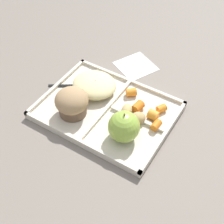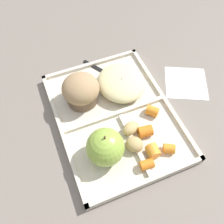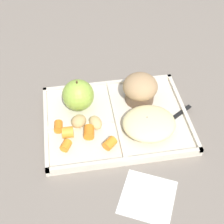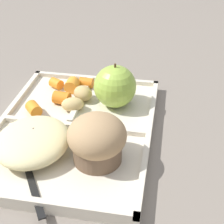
% 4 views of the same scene
% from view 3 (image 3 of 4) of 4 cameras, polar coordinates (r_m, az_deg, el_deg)
% --- Properties ---
extents(ground, '(6.00, 6.00, 0.00)m').
position_cam_3_polar(ground, '(0.77, 0.73, -1.73)').
color(ground, slate).
extents(lunch_tray, '(0.33, 0.25, 0.02)m').
position_cam_3_polar(lunch_tray, '(0.76, 0.66, -1.41)').
color(lunch_tray, beige).
rests_on(lunch_tray, ground).
extents(green_apple, '(0.07, 0.07, 0.08)m').
position_cam_3_polar(green_apple, '(0.76, -5.85, 2.90)').
color(green_apple, '#93B742').
rests_on(green_apple, lunch_tray).
extents(bran_muffin, '(0.08, 0.08, 0.07)m').
position_cam_3_polar(bran_muffin, '(0.78, 4.86, 3.99)').
color(bran_muffin, brown).
rests_on(bran_muffin, lunch_tray).
extents(carrot_slice_near_corner, '(0.03, 0.03, 0.02)m').
position_cam_3_polar(carrot_slice_near_corner, '(0.70, -7.94, -5.74)').
color(carrot_slice_near_corner, orange).
rests_on(carrot_slice_near_corner, lunch_tray).
extents(carrot_slice_center, '(0.03, 0.03, 0.02)m').
position_cam_3_polar(carrot_slice_center, '(0.70, -0.38, -5.42)').
color(carrot_slice_center, orange).
rests_on(carrot_slice_center, lunch_tray).
extents(carrot_slice_small, '(0.02, 0.03, 0.02)m').
position_cam_3_polar(carrot_slice_small, '(0.72, -7.63, -3.50)').
color(carrot_slice_small, orange).
rests_on(carrot_slice_small, lunch_tray).
extents(carrot_slice_edge, '(0.03, 0.03, 0.02)m').
position_cam_3_polar(carrot_slice_edge, '(0.72, -3.98, -3.49)').
color(carrot_slice_edge, orange).
rests_on(carrot_slice_edge, lunch_tray).
extents(carrot_slice_tilted, '(0.02, 0.03, 0.02)m').
position_cam_3_polar(carrot_slice_tilted, '(0.74, -9.22, -2.49)').
color(carrot_slice_tilted, orange).
rests_on(carrot_slice_tilted, lunch_tray).
extents(potato_chunk_corner, '(0.04, 0.04, 0.02)m').
position_cam_3_polar(potato_chunk_corner, '(0.74, -2.85, -1.84)').
color(potato_chunk_corner, tan).
rests_on(potato_chunk_corner, lunch_tray).
extents(potato_chunk_large, '(0.05, 0.05, 0.03)m').
position_cam_3_polar(potato_chunk_large, '(0.74, -5.75, -1.60)').
color(potato_chunk_large, tan).
rests_on(potato_chunk_large, lunch_tray).
extents(egg_noodle_pile, '(0.12, 0.11, 0.04)m').
position_cam_3_polar(egg_noodle_pile, '(0.73, 6.40, -1.94)').
color(egg_noodle_pile, beige).
rests_on(egg_noodle_pile, lunch_tray).
extents(meatball_front, '(0.04, 0.04, 0.04)m').
position_cam_3_polar(meatball_front, '(0.73, 5.99, -1.89)').
color(meatball_front, brown).
rests_on(meatball_front, lunch_tray).
extents(meatball_back, '(0.03, 0.03, 0.03)m').
position_cam_3_polar(meatball_back, '(0.74, 6.98, -1.73)').
color(meatball_back, brown).
rests_on(meatball_back, lunch_tray).
extents(plastic_fork, '(0.13, 0.09, 0.00)m').
position_cam_3_polar(plastic_fork, '(0.76, 9.37, -1.92)').
color(plastic_fork, black).
rests_on(plastic_fork, lunch_tray).
extents(paper_napkin, '(0.13, 0.13, 0.00)m').
position_cam_3_polar(paper_napkin, '(0.66, 6.17, -14.35)').
color(paper_napkin, white).
rests_on(paper_napkin, ground).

